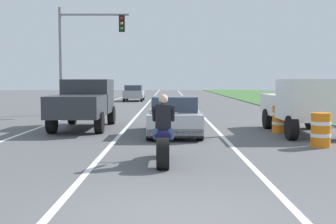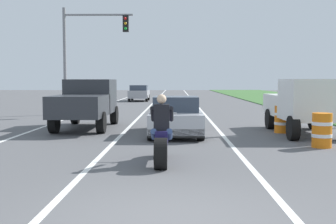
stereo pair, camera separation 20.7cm
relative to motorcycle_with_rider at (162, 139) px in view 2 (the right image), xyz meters
name	(u,v)px [view 2 (the right image)]	position (x,y,z in m)	size (l,w,h in m)	color
ground_plane	(167,221)	(0.20, -4.02, -0.59)	(160.00, 160.00, 0.00)	#565659
lane_stripe_left_solid	(85,112)	(-5.20, 15.98, -0.59)	(0.14, 120.00, 0.01)	white
lane_stripe_right_solid	(203,112)	(2.00, 15.98, -0.59)	(0.14, 120.00, 0.01)	white
lane_stripe_centre_dashed	(144,112)	(-1.60, 15.98, -0.59)	(0.14, 120.00, 0.01)	white
motorcycle_with_rider	(162,139)	(0.00, 0.00, 0.00)	(0.70, 2.21, 1.62)	black
sports_car_silver	(176,117)	(0.33, 5.46, 0.04)	(1.84, 4.30, 1.37)	#B7B7BC
pickup_truck_left_lane_dark_grey	(86,101)	(-3.27, 7.36, 0.51)	(2.02, 4.80, 1.98)	#2D3035
pickup_truck_right_shoulder_white	(305,103)	(4.99, 5.71, 0.51)	(2.02, 4.80, 1.98)	silver
traffic_light_mast_near	(85,45)	(-4.75, 14.31, 3.36)	(3.95, 0.34, 6.00)	gray
construction_barrel_nearest	(322,130)	(4.55, 2.53, -0.09)	(0.58, 0.58, 1.00)	orange
construction_barrel_mid	(282,119)	(4.28, 6.03, -0.09)	(0.58, 0.58, 1.00)	orange
distant_car_far_ahead	(139,93)	(-3.10, 30.36, 0.18)	(1.80, 4.00, 1.50)	#99999E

